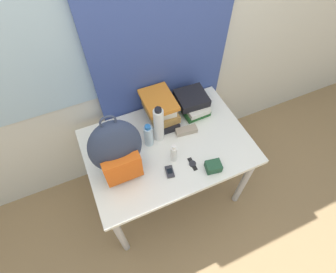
# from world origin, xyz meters

# --- Properties ---
(ground_plane) EXTENTS (12.00, 12.00, 0.00)m
(ground_plane) POSITION_xyz_m (0.00, 0.00, 0.00)
(ground_plane) COLOR #8C704C
(wall_back) EXTENTS (6.00, 0.06, 2.50)m
(wall_back) POSITION_xyz_m (-0.00, 0.84, 1.25)
(wall_back) COLOR beige
(wall_back) RESTS_ON ground_plane
(curtain_blue) EXTENTS (0.94, 0.04, 2.50)m
(curtain_blue) POSITION_xyz_m (0.14, 0.79, 1.25)
(curtain_blue) COLOR #384C93
(curtain_blue) RESTS_ON ground_plane
(desk) EXTENTS (1.11, 0.76, 0.71)m
(desk) POSITION_xyz_m (0.00, 0.38, 0.62)
(desk) COLOR silver
(desk) RESTS_ON ground_plane
(backpack) EXTENTS (0.31, 0.22, 0.51)m
(backpack) POSITION_xyz_m (-0.34, 0.34, 0.93)
(backpack) COLOR #2D3851
(backpack) RESTS_ON desk
(book_stack_left) EXTENTS (0.21, 0.29, 0.21)m
(book_stack_left) POSITION_xyz_m (0.05, 0.61, 0.82)
(book_stack_left) COLOR black
(book_stack_left) RESTS_ON desk
(book_stack_center) EXTENTS (0.22, 0.28, 0.14)m
(book_stack_center) POSITION_xyz_m (0.30, 0.61, 0.78)
(book_stack_center) COLOR #1E5623
(book_stack_center) RESTS_ON desk
(water_bottle) EXTENTS (0.06, 0.06, 0.19)m
(water_bottle) POSITION_xyz_m (-0.11, 0.44, 0.80)
(water_bottle) COLOR silver
(water_bottle) RESTS_ON desk
(sports_bottle) EXTENTS (0.07, 0.07, 0.30)m
(sports_bottle) POSITION_xyz_m (-0.03, 0.46, 0.86)
(sports_bottle) COLOR white
(sports_bottle) RESTS_ON desk
(sunscreen_bottle) EXTENTS (0.04, 0.04, 0.16)m
(sunscreen_bottle) POSITION_xyz_m (-0.01, 0.26, 0.79)
(sunscreen_bottle) COLOR white
(sunscreen_bottle) RESTS_ON desk
(cell_phone) EXTENTS (0.06, 0.09, 0.02)m
(cell_phone) POSITION_xyz_m (-0.07, 0.18, 0.72)
(cell_phone) COLOR #2D2D33
(cell_phone) RESTS_ON desk
(sunglasses_case) EXTENTS (0.16, 0.07, 0.04)m
(sunglasses_case) POSITION_xyz_m (0.16, 0.43, 0.73)
(sunglasses_case) COLOR gray
(sunglasses_case) RESTS_ON desk
(camera_pouch) EXTENTS (0.11, 0.09, 0.06)m
(camera_pouch) POSITION_xyz_m (0.19, 0.10, 0.74)
(camera_pouch) COLOR #234C33
(camera_pouch) RESTS_ON desk
(wristwatch) EXTENTS (0.04, 0.10, 0.01)m
(wristwatch) POSITION_xyz_m (0.08, 0.18, 0.72)
(wristwatch) COLOR black
(wristwatch) RESTS_ON desk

